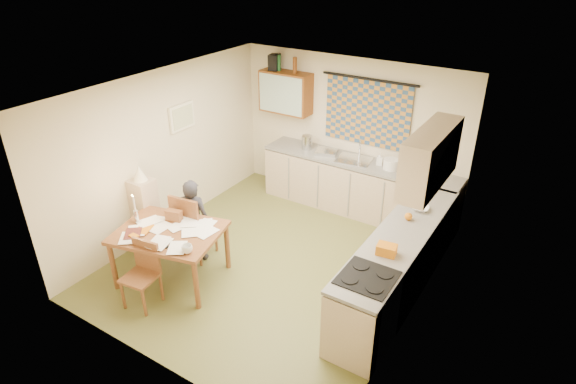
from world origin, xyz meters
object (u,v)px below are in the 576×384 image
Objects in this scene: dining_table at (172,254)px; shelf_stand at (146,214)px; stove at (364,311)px; counter_right at (397,265)px; chair_far at (195,237)px; person at (194,220)px; counter_back at (357,187)px.

shelf_stand reaches higher than dining_table.
stove is at bearing -7.91° from dining_table.
counter_right is 2.85× the size of chair_far.
chair_far is at bearing 12.49° from shelf_stand.
person reaches higher than chair_far.
counter_back is 2.16× the size of dining_table.
counter_right is 2.83m from person.
chair_far is 0.31m from person.
person is (-2.72, -0.76, 0.17)m from counter_right.
counter_back is 2.19m from counter_right.
counter_back is at bearing -142.72° from person.
counter_back is at bearing -126.15° from chair_far.
dining_table is at bearing 72.13° from person.
shelf_stand is at bearing -14.45° from person.
counter_right is 1.01m from stove.
counter_right is at bearing 90.00° from stove.
person reaches higher than counter_back.
shelf_stand reaches higher than stove.
person reaches higher than stove.
stove is (1.36, -2.73, 0.01)m from counter_back.
chair_far is 0.95× the size of shelf_stand.
person is (0.04, -0.04, 0.30)m from chair_far.
stove is 3.54m from shelf_stand.
shelf_stand is (-0.87, 0.39, 0.17)m from dining_table.
dining_table is at bearing 93.08° from chair_far.
chair_far is at bearing -119.82° from counter_back.
counter_right is 2.86m from chair_far.
person is at bearing -164.40° from counter_right.
shelf_stand is (-0.78, -0.17, 0.23)m from chair_far.
chair_far is (-0.09, 0.56, -0.06)m from dining_table.
stove is 0.75× the size of person.
dining_table is 0.97m from shelf_stand.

